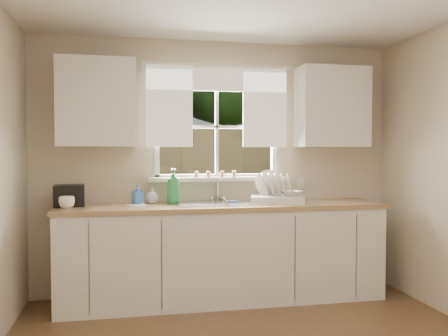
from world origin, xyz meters
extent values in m
cube|color=beige|center=(0.00, 2.00, 0.57)|extent=(3.60, 0.02, 1.15)
cube|color=beige|center=(0.00, 2.00, 2.33)|extent=(3.60, 0.02, 0.35)
cube|color=beige|center=(-1.20, 2.00, 1.65)|extent=(1.20, 0.02, 1.00)
cube|color=beige|center=(1.20, 2.00, 1.65)|extent=(1.20, 0.02, 1.00)
cube|color=white|center=(0.00, 2.02, 1.15)|extent=(1.30, 0.06, 0.05)
cube|color=white|center=(0.00, 2.02, 2.15)|extent=(1.30, 0.06, 0.05)
cube|color=white|center=(-0.60, 2.02, 1.65)|extent=(0.05, 0.06, 1.05)
cube|color=white|center=(0.60, 2.02, 1.65)|extent=(0.05, 0.06, 1.05)
cube|color=white|center=(0.00, 2.02, 1.65)|extent=(0.03, 0.04, 1.00)
cube|color=white|center=(0.00, 2.02, 1.65)|extent=(1.20, 0.04, 0.03)
cube|color=white|center=(0.00, 1.96, 1.13)|extent=(1.38, 0.14, 0.04)
cylinder|color=white|center=(0.00, 1.94, 2.25)|extent=(1.50, 0.02, 0.02)
cube|color=white|center=(-0.48, 1.95, 1.85)|extent=(0.45, 0.02, 0.80)
cube|color=white|center=(0.48, 1.95, 1.85)|extent=(0.45, 0.02, 0.80)
cube|color=white|center=(0.00, 1.95, 2.10)|extent=(1.40, 0.02, 0.20)
cube|color=white|center=(0.00, 1.68, 0.43)|extent=(3.00, 0.62, 0.87)
cube|color=#A38251|center=(0.00, 1.68, 0.89)|extent=(3.04, 0.65, 0.04)
cube|color=white|center=(-1.15, 1.82, 1.85)|extent=(0.70, 0.33, 0.80)
cube|color=white|center=(1.15, 1.82, 1.85)|extent=(0.70, 0.33, 0.80)
cube|color=beige|center=(0.88, 1.99, 1.08)|extent=(0.08, 0.01, 0.12)
cylinder|color=brown|center=(0.16, 1.94, 1.18)|extent=(0.04, 0.04, 0.06)
cylinder|color=brown|center=(-0.22, 1.94, 1.18)|extent=(0.04, 0.04, 0.06)
cylinder|color=brown|center=(-0.10, 1.94, 1.18)|extent=(0.04, 0.04, 0.06)
cylinder|color=brown|center=(0.04, 1.94, 1.18)|extent=(0.04, 0.04, 0.06)
cube|color=#335421|center=(0.00, 7.00, -0.02)|extent=(20.00, 10.00, 0.02)
cube|color=olive|center=(0.00, 5.00, 0.90)|extent=(8.00, 0.10, 1.80)
cube|color=#5B1315|center=(-1.20, 8.50, 1.10)|extent=(3.00, 3.00, 2.20)
cube|color=black|center=(-1.20, 8.50, 2.35)|extent=(3.20, 3.20, 0.30)
cylinder|color=#423021|center=(1.40, 8.00, 1.60)|extent=(0.36, 0.36, 3.20)
sphere|color=#214716|center=(1.40, 8.00, 4.00)|extent=(4.00, 4.00, 4.00)
sphere|color=#214716|center=(0.30, 9.50, 4.50)|extent=(3.20, 3.20, 3.20)
cube|color=#B7B7BC|center=(0.00, 1.71, 0.83)|extent=(0.84, 0.46, 0.18)
cube|color=#B7B7BC|center=(0.00, 1.71, 0.92)|extent=(0.88, 0.50, 0.01)
cube|color=#B7B7BC|center=(0.00, 1.71, 0.89)|extent=(0.02, 0.41, 0.14)
cylinder|color=silver|center=(0.00, 1.96, 1.02)|extent=(0.03, 0.03, 0.22)
cylinder|color=silver|center=(0.00, 1.88, 1.13)|extent=(0.02, 0.18, 0.02)
sphere|color=silver|center=(-0.06, 1.96, 0.94)|extent=(0.05, 0.05, 0.05)
sphere|color=silver|center=(0.06, 1.96, 0.94)|extent=(0.05, 0.05, 0.05)
cube|color=white|center=(0.53, 1.70, 0.94)|extent=(0.58, 0.50, 0.07)
cylinder|color=white|center=(0.48, 1.82, 1.10)|extent=(0.27, 0.14, 0.25)
cylinder|color=white|center=(0.42, 1.73, 1.09)|extent=(0.13, 0.23, 0.22)
cylinder|color=white|center=(0.47, 1.71, 1.09)|extent=(0.13, 0.23, 0.22)
cylinder|color=white|center=(0.53, 1.70, 1.09)|extent=(0.13, 0.23, 0.22)
cylinder|color=white|center=(0.59, 1.68, 1.09)|extent=(0.13, 0.23, 0.22)
cylinder|color=white|center=(0.65, 1.67, 1.09)|extent=(0.13, 0.23, 0.22)
imported|color=white|center=(0.67, 1.65, 1.00)|extent=(0.23, 0.23, 0.05)
imported|color=#2E8E45|center=(-0.46, 1.78, 1.08)|extent=(0.15, 0.15, 0.33)
imported|color=#3472C6|center=(-0.79, 1.78, 1.00)|extent=(0.11, 0.11, 0.18)
imported|color=beige|center=(-0.66, 1.86, 0.99)|extent=(0.15, 0.15, 0.15)
cylinder|color=white|center=(-0.81, 1.69, 0.92)|extent=(0.19, 0.19, 0.01)
imported|color=white|center=(-1.40, 1.60, 0.96)|extent=(0.17, 0.17, 0.11)
cube|color=black|center=(-1.40, 1.78, 1.01)|extent=(0.28, 0.25, 0.19)
camera|label=1|loc=(-0.87, -2.67, 1.41)|focal=38.00mm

